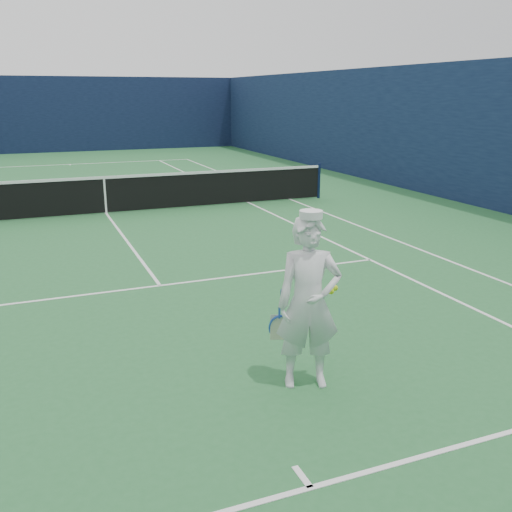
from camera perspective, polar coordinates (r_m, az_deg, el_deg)
The scene contains 5 objects.
ground at distance 15.80m, azimuth -14.73°, elevation 4.10°, with size 80.00×80.00×0.00m, color #266533.
court_markings at distance 15.80m, azimuth -14.73°, elevation 4.12°, with size 11.03×23.83×0.01m.
windscreen_fence at distance 15.53m, azimuth -15.26°, elevation 11.34°, with size 20.12×36.12×4.00m.
tennis_net at distance 15.70m, azimuth -14.87°, elevation 6.08°, with size 12.88×0.09×1.07m.
tennis_player at distance 6.12m, azimuth 5.28°, elevation -4.68°, with size 0.80×0.69×1.96m.
Camera 1 is at (-1.89, -15.38, 3.10)m, focal length 40.00 mm.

